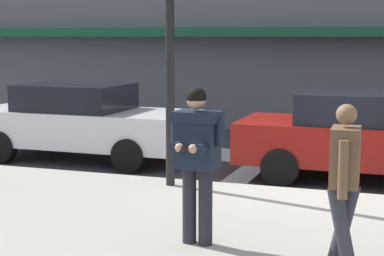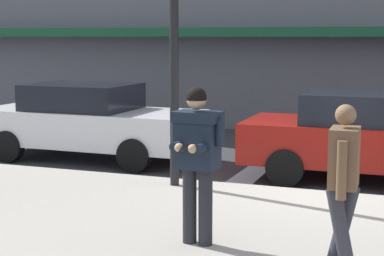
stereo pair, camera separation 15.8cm
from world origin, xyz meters
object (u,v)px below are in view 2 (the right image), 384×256
Objects in this scene: parked_sedan_mid at (374,137)px; pedestrian_dark_coat at (344,177)px; parked_sedan_near at (89,121)px; man_texting_on_phone at (197,148)px.

parked_sedan_mid is 2.65× the size of pedestrian_dark_coat.
parked_sedan_near is 7.57m from pedestrian_dark_coat.
pedestrian_dark_coat is at bearing -8.35° from man_texting_on_phone.
man_texting_on_phone is at bearing -49.40° from parked_sedan_near.
man_texting_on_phone reaches higher than pedestrian_dark_coat.
parked_sedan_mid is (5.62, -0.14, 0.00)m from parked_sedan_near.
pedestrian_dark_coat is at bearing -89.05° from parked_sedan_mid.
parked_sedan_near is 6.24m from man_texting_on_phone.
parked_sedan_near is 2.66× the size of pedestrian_dark_coat.
man_texting_on_phone is at bearing 171.65° from pedestrian_dark_coat.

